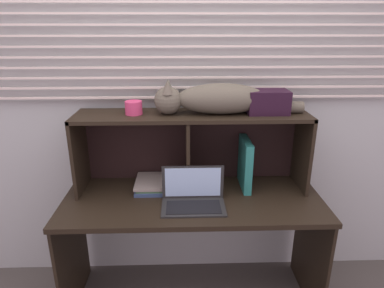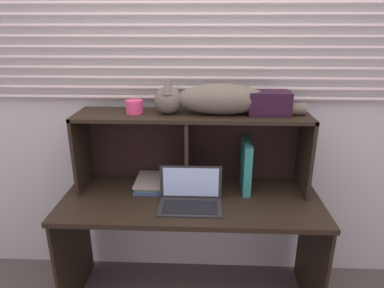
{
  "view_description": "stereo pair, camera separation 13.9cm",
  "coord_description": "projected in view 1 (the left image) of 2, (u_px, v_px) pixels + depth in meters",
  "views": [
    {
      "loc": [
        -0.06,
        -1.55,
        1.72
      ],
      "look_at": [
        0.0,
        0.35,
        1.04
      ],
      "focal_mm": 31.32,
      "sensor_mm": 36.0,
      "label": 1
    },
    {
      "loc": [
        0.08,
        -1.55,
        1.72
      ],
      "look_at": [
        0.0,
        0.35,
        1.04
      ],
      "focal_mm": 31.32,
      "sensor_mm": 36.0,
      "label": 2
    }
  ],
  "objects": [
    {
      "name": "storage_box",
      "position": [
        268.0,
        102.0,
        1.95
      ],
      "size": [
        0.24,
        0.15,
        0.14
      ],
      "primitive_type": "cube",
      "color": "black",
      "rests_on": "hutch_shelf_unit"
    },
    {
      "name": "laptop",
      "position": [
        193.0,
        197.0,
        1.89
      ],
      "size": [
        0.36,
        0.21,
        0.21
      ],
      "color": "#262626",
      "rests_on": "desk"
    },
    {
      "name": "back_panel_with_blinds",
      "position": [
        191.0,
        100.0,
        2.13
      ],
      "size": [
        4.4,
        0.08,
        2.5
      ],
      "color": "#B4BAB8",
      "rests_on": "ground"
    },
    {
      "name": "small_basket",
      "position": [
        134.0,
        108.0,
        1.93
      ],
      "size": [
        0.1,
        0.1,
        0.08
      ],
      "primitive_type": "cylinder",
      "color": "#D53C6B",
      "rests_on": "hutch_shelf_unit"
    },
    {
      "name": "book_stack",
      "position": [
        153.0,
        184.0,
        2.1
      ],
      "size": [
        0.21,
        0.26,
        0.05
      ],
      "color": "#354972",
      "rests_on": "desk"
    },
    {
      "name": "hutch_shelf_unit",
      "position": [
        191.0,
        136.0,
        2.04
      ],
      "size": [
        1.38,
        0.31,
        0.48
      ],
      "color": "black",
      "rests_on": "desk"
    },
    {
      "name": "desk",
      "position": [
        193.0,
        218.0,
        2.03
      ],
      "size": [
        1.53,
        0.61,
        0.75
      ],
      "color": "black",
      "rests_on": "ground"
    },
    {
      "name": "binder_upright",
      "position": [
        245.0,
        164.0,
        2.07
      ],
      "size": [
        0.05,
        0.26,
        0.31
      ],
      "primitive_type": "cube",
      "color": "#267A71",
      "rests_on": "desk"
    },
    {
      "name": "cat",
      "position": [
        214.0,
        99.0,
        1.93
      ],
      "size": [
        0.87,
        0.2,
        0.2
      ],
      "color": "#5A5346",
      "rests_on": "hutch_shelf_unit"
    }
  ]
}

